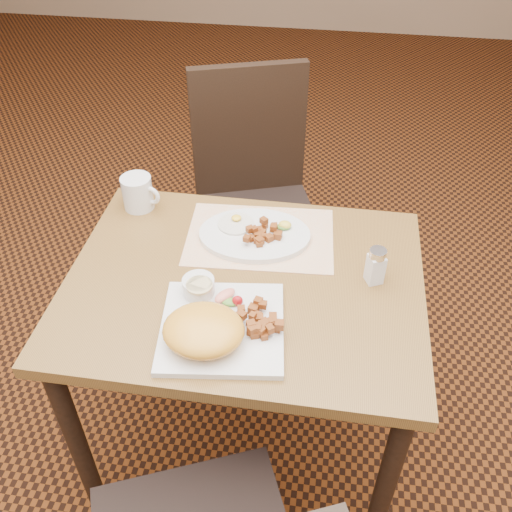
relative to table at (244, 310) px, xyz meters
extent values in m
plane|color=black|center=(0.00, 0.00, -0.64)|extent=(8.00, 8.00, 0.00)
cube|color=brown|center=(0.00, 0.00, 0.09)|extent=(0.90, 0.70, 0.03)
cylinder|color=black|center=(-0.40, -0.30, -0.28)|extent=(0.05, 0.05, 0.71)
cylinder|color=black|center=(0.40, -0.30, -0.28)|extent=(0.05, 0.05, 0.71)
cylinder|color=black|center=(-0.40, 0.30, -0.28)|extent=(0.05, 0.05, 0.71)
cylinder|color=black|center=(0.40, 0.30, -0.28)|extent=(0.05, 0.05, 0.71)
cylinder|color=black|center=(0.08, -0.33, -0.43)|extent=(0.04, 0.04, 0.42)
cube|color=black|center=(-0.06, 0.63, -0.19)|extent=(0.53, 0.53, 0.05)
cylinder|color=black|center=(0.06, 0.86, -0.43)|extent=(0.04, 0.04, 0.42)
cylinder|color=black|center=(0.17, 0.52, -0.43)|extent=(0.04, 0.04, 0.42)
cylinder|color=black|center=(-0.28, 0.74, -0.43)|extent=(0.04, 0.04, 0.42)
cylinder|color=black|center=(-0.17, 0.40, -0.43)|extent=(0.04, 0.04, 0.42)
cube|color=black|center=(-0.12, 0.82, 0.08)|extent=(0.41, 0.17, 0.50)
cube|color=white|center=(0.02, 0.18, 0.11)|extent=(0.42, 0.30, 0.00)
cube|color=silver|center=(-0.02, -0.17, 0.12)|extent=(0.31, 0.31, 0.02)
ellipsoid|color=gold|center=(-0.05, -0.22, 0.16)|extent=(0.18, 0.16, 0.07)
ellipsoid|color=gold|center=(-0.03, -0.24, 0.14)|extent=(0.07, 0.07, 0.02)
ellipsoid|color=gold|center=(-0.11, -0.19, 0.14)|extent=(0.07, 0.07, 0.02)
cylinder|color=silver|center=(-0.10, -0.08, 0.15)|extent=(0.08, 0.08, 0.04)
cylinder|color=beige|center=(-0.09, -0.09, 0.16)|extent=(0.06, 0.06, 0.01)
ellipsoid|color=#387223|center=(-0.02, -0.10, 0.13)|extent=(0.04, 0.03, 0.01)
ellipsoid|color=red|center=(0.00, -0.10, 0.14)|extent=(0.03, 0.02, 0.03)
ellipsoid|color=#F28C72|center=(-0.03, -0.09, 0.14)|extent=(0.06, 0.07, 0.02)
cylinder|color=white|center=(-0.06, 0.20, 0.13)|extent=(0.10, 0.10, 0.01)
ellipsoid|color=yellow|center=(-0.06, 0.21, 0.14)|extent=(0.03, 0.03, 0.01)
ellipsoid|color=#387223|center=(0.08, 0.20, 0.13)|extent=(0.04, 0.03, 0.01)
ellipsoid|color=yellow|center=(0.08, 0.20, 0.14)|extent=(0.04, 0.03, 0.02)
cube|color=white|center=(0.32, 0.05, 0.15)|extent=(0.05, 0.05, 0.08)
cylinder|color=silver|center=(0.32, 0.05, 0.20)|extent=(0.06, 0.06, 0.02)
cylinder|color=silver|center=(-0.36, 0.26, 0.16)|extent=(0.09, 0.09, 0.10)
torus|color=silver|center=(-0.31, 0.25, 0.16)|extent=(0.06, 0.03, 0.06)
cube|color=#8E4517|center=(0.09, -0.17, 0.13)|extent=(0.02, 0.02, 0.02)
cube|color=#8E4517|center=(0.09, -0.14, 0.13)|extent=(0.02, 0.02, 0.02)
cube|color=#8E4517|center=(0.06, -0.15, 0.13)|extent=(0.02, 0.02, 0.02)
cube|color=#8E4517|center=(0.08, -0.16, 0.13)|extent=(0.03, 0.03, 0.02)
cube|color=#8E4517|center=(0.07, -0.19, 0.15)|extent=(0.02, 0.02, 0.01)
cube|color=#8E4517|center=(0.05, -0.20, 0.15)|extent=(0.02, 0.02, 0.02)
cube|color=#8E4517|center=(0.04, -0.12, 0.14)|extent=(0.03, 0.03, 0.02)
cube|color=#8E4517|center=(0.05, -0.11, 0.15)|extent=(0.02, 0.02, 0.02)
cube|color=#8E4517|center=(0.05, -0.19, 0.13)|extent=(0.02, 0.02, 0.01)
cube|color=#8E4517|center=(0.11, -0.17, 0.15)|extent=(0.02, 0.02, 0.02)
cube|color=#8E4517|center=(0.11, -0.17, 0.13)|extent=(0.01, 0.02, 0.01)
cube|color=#8E4517|center=(0.06, -0.19, 0.13)|extent=(0.03, 0.03, 0.02)
cube|color=#8E4517|center=(0.06, -0.17, 0.13)|extent=(0.02, 0.02, 0.02)
cube|color=#8E4517|center=(0.07, -0.17, 0.13)|extent=(0.02, 0.02, 0.02)
cube|color=#8E4517|center=(0.09, -0.19, 0.15)|extent=(0.02, 0.02, 0.02)
cube|color=#8E4517|center=(0.02, -0.19, 0.15)|extent=(0.02, 0.02, 0.02)
cube|color=#8E4517|center=(0.06, -0.14, 0.13)|extent=(0.02, 0.02, 0.02)
cube|color=#8E4517|center=(0.09, -0.15, 0.13)|extent=(0.02, 0.02, 0.02)
cube|color=#8E4517|center=(0.05, -0.18, 0.15)|extent=(0.03, 0.02, 0.02)
cube|color=#8E4517|center=(0.08, -0.20, 0.13)|extent=(0.02, 0.02, 0.01)
cube|color=#8E4517|center=(0.01, -0.15, 0.13)|extent=(0.02, 0.02, 0.01)
cube|color=#8E4517|center=(0.02, -0.16, 0.15)|extent=(0.03, 0.03, 0.02)
cube|color=#8E4517|center=(0.06, -0.12, 0.15)|extent=(0.02, 0.02, 0.01)
cube|color=#8E4517|center=(0.05, -0.15, 0.15)|extent=(0.02, 0.02, 0.01)
cube|color=#8E4517|center=(0.06, -0.19, 0.15)|extent=(0.02, 0.02, 0.02)
cube|color=#8E4517|center=(0.09, -0.16, 0.13)|extent=(0.02, 0.02, 0.01)
cube|color=#8E4517|center=(0.02, -0.13, 0.13)|extent=(0.02, 0.02, 0.02)
cube|color=#8E4517|center=(0.01, -0.17, 0.13)|extent=(0.02, 0.02, 0.02)
cube|color=#8E4517|center=(0.04, 0.14, 0.14)|extent=(0.03, 0.03, 0.02)
cube|color=#8E4517|center=(0.00, 0.17, 0.13)|extent=(0.02, 0.02, 0.01)
cube|color=#8E4517|center=(0.05, 0.18, 0.15)|extent=(0.02, 0.02, 0.01)
cube|color=#8E4517|center=(0.02, 0.16, 0.14)|extent=(0.03, 0.03, 0.01)
cube|color=#8E4517|center=(0.02, 0.20, 0.15)|extent=(0.03, 0.03, 0.02)
cube|color=#8E4517|center=(0.00, 0.16, 0.15)|extent=(0.02, 0.02, 0.01)
cube|color=#8E4517|center=(0.07, 0.16, 0.14)|extent=(0.02, 0.02, 0.02)
cube|color=#8E4517|center=(0.02, 0.16, 0.14)|extent=(0.02, 0.02, 0.01)
cube|color=#8E4517|center=(0.02, 0.12, 0.14)|extent=(0.03, 0.03, 0.02)
cube|color=#8E4517|center=(0.01, 0.17, 0.14)|extent=(0.02, 0.02, 0.02)
cube|color=#8E4517|center=(0.03, 0.15, 0.14)|extent=(0.02, 0.02, 0.02)
cube|color=#8E4517|center=(0.01, 0.18, 0.14)|extent=(0.02, 0.02, 0.01)
cube|color=#8E4517|center=(0.01, 0.13, 0.14)|extent=(0.02, 0.01, 0.01)
cube|color=#8E4517|center=(0.02, 0.17, 0.14)|extent=(0.02, 0.02, 0.01)
cube|color=#8E4517|center=(0.03, 0.19, 0.14)|extent=(0.02, 0.02, 0.01)
cube|color=#8E4517|center=(0.02, 0.13, 0.14)|extent=(0.02, 0.02, 0.01)
cube|color=#8E4517|center=(0.01, 0.15, 0.14)|extent=(0.02, 0.02, 0.02)
cube|color=#8E4517|center=(0.05, 0.17, 0.15)|extent=(0.02, 0.02, 0.02)
cube|color=#8E4517|center=(-0.01, 0.11, 0.15)|extent=(0.02, 0.02, 0.02)
cube|color=#8E4517|center=(0.00, 0.14, 0.14)|extent=(0.02, 0.02, 0.01)
cube|color=#8E4517|center=(0.02, 0.12, 0.14)|extent=(0.02, 0.02, 0.01)
cube|color=#8E4517|center=(-0.01, 0.16, 0.15)|extent=(0.02, 0.02, 0.02)
cube|color=#8E4517|center=(0.01, 0.16, 0.14)|extent=(0.02, 0.02, 0.01)
camera|label=1|loc=(0.19, -1.03, 1.10)|focal=40.00mm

